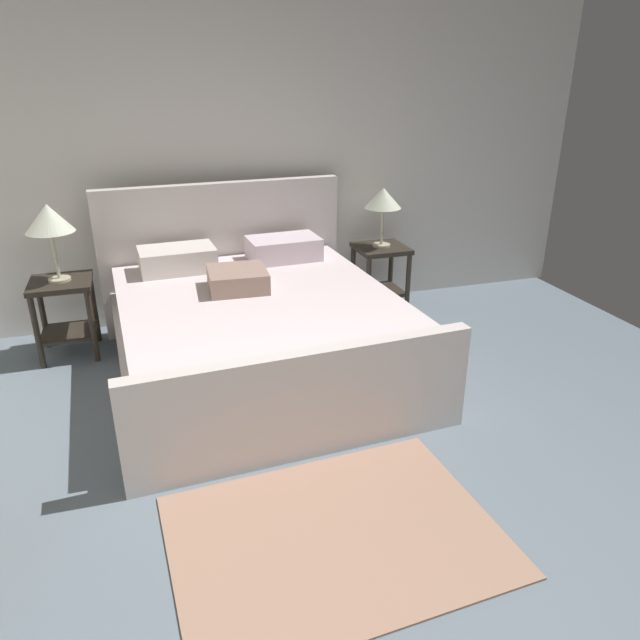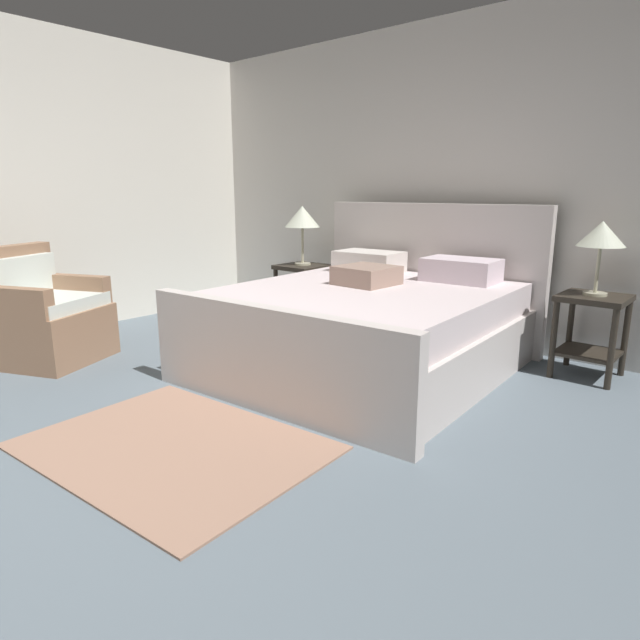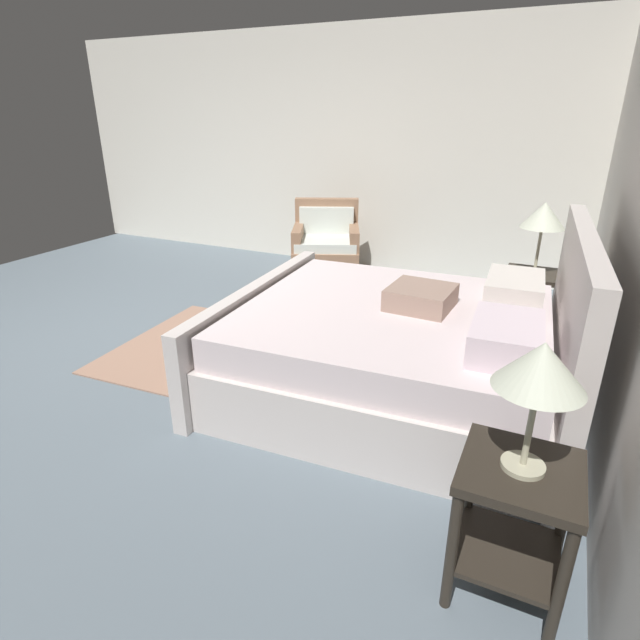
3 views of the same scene
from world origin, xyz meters
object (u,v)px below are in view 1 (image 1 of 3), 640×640
Objects in this scene: bed at (255,327)px; nightstand_left at (64,305)px; table_lamp_left at (49,220)px; table_lamp_right at (383,200)px; nightstand_right at (380,267)px.

bed reaches higher than nightstand_left.
nightstand_left is 0.65m from table_lamp_left.
nightstand_right is at bearing -116.57° from table_lamp_right.
table_lamp_right is at bearing 3.16° from nightstand_left.
nightstand_right is 2.64m from nightstand_left.
table_lamp_right is 0.86× the size of nightstand_left.
table_lamp_left is (-0.00, 0.00, 0.65)m from nightstand_left.
nightstand_left is at bearing -176.84° from table_lamp_right.
table_lamp_right is 2.71m from nightstand_left.
bed is 1.58m from nightstand_right.
nightstand_left is at bearing 0.00° from table_lamp_left.
table_lamp_right is 0.90× the size of table_lamp_left.
table_lamp_left reaches higher than nightstand_right.
bed is 1.49m from nightstand_left.
nightstand_left is 1.05× the size of table_lamp_left.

